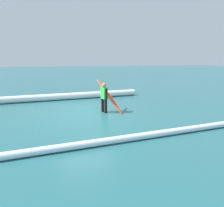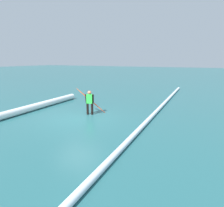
% 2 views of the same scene
% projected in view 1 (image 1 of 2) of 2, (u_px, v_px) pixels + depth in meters
% --- Properties ---
extents(ground_plane, '(154.47, 154.47, 0.00)m').
position_uv_depth(ground_plane, '(84.00, 113.00, 9.28)').
color(ground_plane, '#255F63').
extents(surfer, '(0.29, 0.53, 1.45)m').
position_uv_depth(surfer, '(104.00, 96.00, 9.22)').
color(surfer, black).
rests_on(surfer, ground_plane).
extents(surfboard, '(1.06, 1.69, 1.60)m').
position_uv_depth(surfboard, '(109.00, 96.00, 9.40)').
color(surfboard, '#E55926').
rests_on(surfboard, ground_plane).
extents(wave_crest_foreground, '(14.02, 0.85, 0.43)m').
position_uv_depth(wave_crest_foreground, '(31.00, 98.00, 11.71)').
color(wave_crest_foreground, white).
rests_on(wave_crest_foreground, ground_plane).
extents(wave_crest_midground, '(22.64, 0.75, 0.22)m').
position_uv_depth(wave_crest_midground, '(181.00, 130.00, 6.66)').
color(wave_crest_midground, white).
rests_on(wave_crest_midground, ground_plane).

